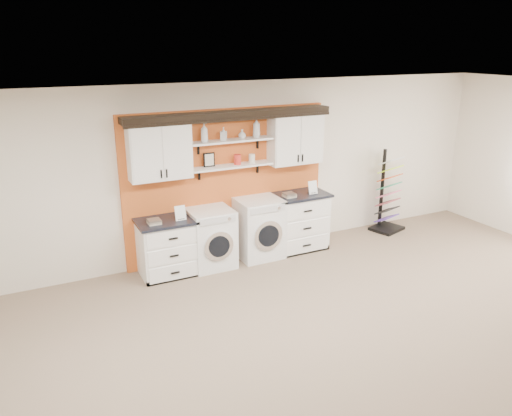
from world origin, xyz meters
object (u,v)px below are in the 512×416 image
base_cabinet_right (298,221)px  washer (211,238)px  sample_rack (387,204)px  dryer (259,228)px  base_cabinet_left (168,247)px

base_cabinet_right → washer: base_cabinet_right is taller
sample_rack → dryer: bearing=163.7°
washer → sample_rack: size_ratio=0.61×
base_cabinet_left → dryer: size_ratio=0.91×
base_cabinet_left → washer: washer is taller
base_cabinet_left → dryer: bearing=-0.1°
base_cabinet_right → sample_rack: 1.95m
base_cabinet_left → washer: bearing=-0.3°
base_cabinet_left → sample_rack: sample_rack is taller
dryer → sample_rack: size_ratio=0.64×
base_cabinet_right → washer: (-1.57, -0.00, -0.02)m
washer → sample_rack: 3.53m
base_cabinet_right → dryer: 0.73m
washer → base_cabinet_right: bearing=0.1°
sample_rack → washer: bearing=163.5°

